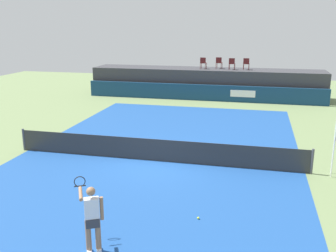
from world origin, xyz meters
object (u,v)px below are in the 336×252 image
net_post_far (312,161)px  tennis_ball (198,218)px  spectator_chair_right (246,63)px  spectator_chair_far_left (203,63)px  tennis_player (92,217)px  spectator_chair_center (232,63)px  net_post_near (24,139)px  spectator_chair_left (219,62)px

net_post_far → tennis_ball: (-3.67, -4.50, -0.46)m
spectator_chair_right → net_post_far: size_ratio=0.89×
spectator_chair_far_left → tennis_player: size_ratio=0.50×
spectator_chair_center → tennis_ball: size_ratio=13.06×
spectator_chair_far_left → tennis_ball: spectator_chair_far_left is taller
spectator_chair_center → spectator_chair_far_left: bearing=178.1°
net_post_near → net_post_far: (12.40, 0.00, 0.00)m
net_post_near → spectator_chair_center: bearing=61.2°
spectator_chair_left → tennis_ball: bearing=-85.5°
spectator_chair_left → spectator_chair_center: 1.16m
spectator_chair_right → spectator_chair_center: bearing=-169.0°
net_post_far → tennis_ball: net_post_far is taller
net_post_near → tennis_ball: 9.83m
tennis_player → net_post_far: bearing=48.4°
net_post_far → spectator_chair_left: bearing=108.7°
spectator_chair_left → tennis_player: 22.28m
spectator_chair_left → spectator_chair_center: same height
spectator_chair_right → tennis_ball: bearing=-91.6°
spectator_chair_left → net_post_far: size_ratio=0.89×
spectator_chair_left → spectator_chair_far_left: bearing=-159.4°
tennis_ball → spectator_chair_left: bearing=94.5°
spectator_chair_left → spectator_chair_right: size_ratio=1.00×
spectator_chair_far_left → net_post_far: (6.40, -15.02, -2.19)m
net_post_far → tennis_ball: size_ratio=14.71×
spectator_chair_far_left → spectator_chair_left: size_ratio=1.00×
spectator_chair_left → net_post_near: size_ratio=0.89×
net_post_near → net_post_far: bearing=0.0°
tennis_player → spectator_chair_left: bearing=88.0°
spectator_chair_left → spectator_chair_center: (1.04, -0.52, 0.00)m
net_post_far → spectator_chair_right: bearing=101.7°
net_post_far → tennis_player: tennis_player is taller
net_post_far → tennis_player: 9.03m
tennis_player → net_post_near: bearing=133.6°
tennis_player → tennis_ball: (2.32, 2.24, -0.92)m
spectator_chair_left → spectator_chair_center: size_ratio=1.00×
spectator_chair_right → tennis_ball: 19.84m
tennis_player → tennis_ball: 3.35m
spectator_chair_right → tennis_ball: (-0.55, -19.66, -2.66)m
spectator_chair_far_left → tennis_player: 21.83m
spectator_chair_left → net_post_near: spectator_chair_left is taller
spectator_chair_left → tennis_player: (-0.76, -22.20, -1.73)m
spectator_chair_left → net_post_far: bearing=-71.3°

